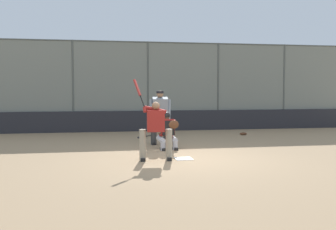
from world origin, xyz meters
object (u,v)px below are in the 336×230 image
object	(u,v)px
catcher_behind_plate	(167,130)
fielding_glove_on_dirt	(243,134)
batter_at_plate	(155,129)
spare_bat_near_backstop	(143,137)
umpire_home	(160,116)

from	to	relation	value
catcher_behind_plate	fielding_glove_on_dirt	distance (m)	4.73
batter_at_plate	fielding_glove_on_dirt	size ratio (longest dim) A/B	7.05
batter_at_plate	spare_bat_near_backstop	bearing A→B (deg)	-89.12
spare_bat_near_backstop	fielding_glove_on_dirt	bearing A→B (deg)	131.67
umpire_home	fielding_glove_on_dirt	world-z (taller)	umpire_home
batter_at_plate	umpire_home	bearing A→B (deg)	-97.69
batter_at_plate	umpire_home	xyz separation A→B (m)	(-0.55, -2.71, 0.14)
catcher_behind_plate	umpire_home	distance (m)	1.09
catcher_behind_plate	fielding_glove_on_dirt	size ratio (longest dim) A/B	3.84
batter_at_plate	fielding_glove_on_dirt	distance (m)	6.37
umpire_home	spare_bat_near_backstop	size ratio (longest dim) A/B	2.43
fielding_glove_on_dirt	batter_at_plate	bearing A→B (deg)	49.29
catcher_behind_plate	fielding_glove_on_dirt	bearing A→B (deg)	-147.81
umpire_home	fielding_glove_on_dirt	bearing A→B (deg)	-144.34
catcher_behind_plate	umpire_home	size ratio (longest dim) A/B	0.64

